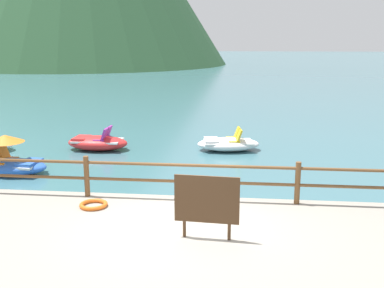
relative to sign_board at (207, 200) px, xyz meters
name	(u,v)px	position (x,y,z in m)	size (l,w,h in m)	color
ground_plane	(231,78)	(-0.54, 40.48, -1.13)	(200.00, 200.00, 0.00)	#3D6B75
dock_railing	(190,175)	(-0.54, 2.03, -0.15)	(23.92, 0.12, 0.95)	brown
sign_board	(207,200)	(0.00, 0.00, 0.00)	(1.18, 0.13, 1.19)	silver
life_ring	(94,205)	(-2.56, 1.36, -0.68)	(0.61, 0.61, 0.09)	orange
pedal_boat_1	(10,161)	(-6.25, 4.85, -0.75)	(2.32, 1.34, 1.18)	blue
pedal_boat_2	(97,142)	(-4.59, 8.08, -0.86)	(2.23, 1.23, 0.85)	red
pedal_boat_4	(228,144)	(0.13, 8.52, -0.88)	(2.40, 1.59, 0.81)	white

